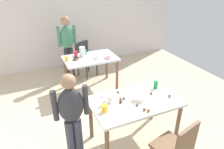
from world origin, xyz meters
name	(u,v)px	position (x,y,z in m)	size (l,w,h in m)	color
ground_plane	(119,135)	(0.00, 0.00, 0.00)	(6.40, 6.40, 0.00)	beige
wall_back	(67,19)	(0.00, 3.20, 1.30)	(6.40, 0.10, 2.60)	silver
dining_table_near	(134,106)	(0.15, -0.17, 0.65)	(1.26, 0.77, 0.75)	silver
dining_table_far	(91,62)	(0.09, 1.65, 0.64)	(1.13, 0.72, 0.75)	silver
chair_near_table	(177,147)	(0.31, -0.93, 0.50)	(0.48, 0.48, 0.87)	brown
chair_far_table	(85,57)	(0.17, 2.36, 0.50)	(0.52, 0.52, 0.87)	#2D2D33
person_girl_near	(72,114)	(-0.77, -0.17, 0.80)	(0.45, 0.22, 1.35)	#383D4C
person_adult_far	(67,43)	(-0.23, 2.36, 0.92)	(0.46, 0.24, 1.53)	#28282D
mixing_bowl	(139,98)	(0.20, -0.19, 0.78)	(0.18, 0.18, 0.07)	white
soda_can	(156,85)	(0.61, -0.01, 0.81)	(0.07, 0.07, 0.12)	#198438
fork_near	(115,108)	(-0.19, -0.23, 0.75)	(0.17, 0.02, 0.01)	silver
cup_near_0	(104,102)	(-0.29, -0.10, 0.80)	(0.07, 0.07, 0.10)	white
cup_near_1	(105,108)	(-0.35, -0.24, 0.80)	(0.08, 0.08, 0.10)	yellow
cup_near_2	(110,99)	(-0.20, -0.08, 0.81)	(0.08, 0.08, 0.11)	white
cake_ball_0	(121,102)	(-0.07, -0.15, 0.77)	(0.05, 0.05, 0.05)	brown
cake_ball_1	(148,111)	(0.18, -0.48, 0.77)	(0.04, 0.04, 0.04)	brown
cake_ball_2	(137,105)	(0.10, -0.31, 0.77)	(0.04, 0.04, 0.04)	brown
cake_ball_3	(102,98)	(-0.27, 0.04, 0.77)	(0.04, 0.04, 0.04)	brown
cake_ball_4	(151,93)	(0.45, -0.14, 0.77)	(0.04, 0.04, 0.04)	brown
cake_ball_5	(120,99)	(-0.04, -0.08, 0.77)	(0.04, 0.04, 0.04)	brown
cake_ball_6	(170,96)	(0.66, -0.31, 0.77)	(0.04, 0.04, 0.04)	brown
cake_ball_7	(144,109)	(0.14, -0.44, 0.77)	(0.04, 0.04, 0.04)	brown
cake_ball_8	(112,97)	(-0.13, 0.01, 0.77)	(0.04, 0.04, 0.04)	#3D2319
cake_ball_9	(118,92)	(0.01, 0.10, 0.77)	(0.04, 0.04, 0.04)	brown
cake_ball_10	(124,98)	(0.02, -0.09, 0.77)	(0.04, 0.04, 0.04)	brown
pitcher_far	(82,52)	(-0.04, 1.78, 0.86)	(0.12, 0.12, 0.22)	white
cup_far_0	(66,59)	(-0.42, 1.65, 0.80)	(0.07, 0.07, 0.11)	yellow
cup_far_1	(85,52)	(0.03, 1.86, 0.80)	(0.09, 0.09, 0.11)	green
cup_far_2	(76,53)	(-0.16, 1.89, 0.80)	(0.08, 0.08, 0.09)	red
donut_far_0	(75,60)	(-0.25, 1.63, 0.77)	(0.10, 0.10, 0.03)	brown
donut_far_1	(108,57)	(0.42, 1.45, 0.77)	(0.14, 0.14, 0.04)	pink
donut_far_2	(76,58)	(-0.21, 1.72, 0.77)	(0.11, 0.11, 0.03)	brown
donut_far_3	(96,57)	(0.19, 1.55, 0.77)	(0.14, 0.14, 0.04)	white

